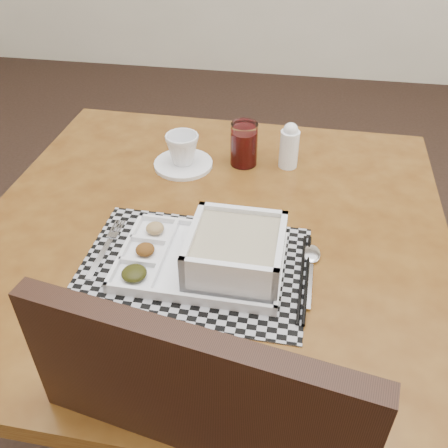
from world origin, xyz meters
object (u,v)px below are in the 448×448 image
(dining_table, at_px, (211,253))
(serving_tray, at_px, (224,255))
(creamer_bottle, at_px, (289,146))
(juice_glass, at_px, (244,146))
(cup, at_px, (182,149))

(dining_table, height_order, serving_tray, serving_tray)
(creamer_bottle, bearing_deg, juice_glass, -176.45)
(serving_tray, height_order, creamer_bottle, creamer_bottle)
(cup, xyz_separation_m, creamer_bottle, (0.26, 0.04, 0.01))
(serving_tray, distance_m, cup, 0.40)
(juice_glass, distance_m, creamer_bottle, 0.11)
(serving_tray, xyz_separation_m, cup, (-0.17, 0.36, 0.01))
(cup, bearing_deg, juice_glass, 23.33)
(cup, height_order, creamer_bottle, creamer_bottle)
(dining_table, height_order, creamer_bottle, creamer_bottle)
(dining_table, xyz_separation_m, juice_glass, (0.04, 0.27, 0.13))
(serving_tray, distance_m, juice_glass, 0.40)
(dining_table, xyz_separation_m, cup, (-0.12, 0.24, 0.13))
(dining_table, relative_size, creamer_bottle, 8.57)
(juice_glass, relative_size, creamer_bottle, 0.93)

